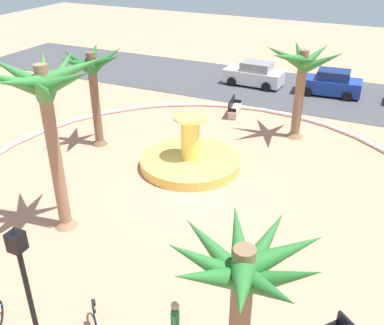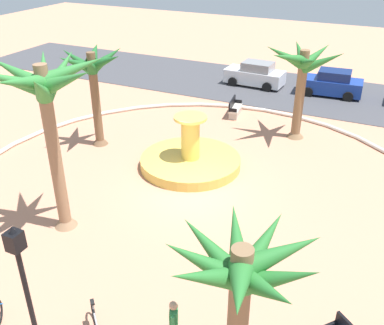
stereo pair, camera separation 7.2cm
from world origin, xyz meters
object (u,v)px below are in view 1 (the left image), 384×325
at_px(person_cyclist_helmet, 175,324).
at_px(parked_car_leftmost, 254,75).
at_px(palm_tree_far_side, 93,74).
at_px(palm_tree_by_curb, 45,100).
at_px(palm_tree_near_fountain, 302,71).
at_px(fountain, 190,160).
at_px(bench_west, 234,110).
at_px(palm_tree_mid_plaza, 243,281).
at_px(parked_car_second, 330,83).
at_px(lamppost, 28,292).

xyz_separation_m(person_cyclist_helmet, parked_car_leftmost, (-5.02, 21.75, -0.17)).
bearing_deg(palm_tree_far_side, palm_tree_by_curb, -64.58).
relative_size(palm_tree_near_fountain, parked_car_leftmost, 1.19).
bearing_deg(parked_car_leftmost, palm_tree_near_fountain, -57.63).
bearing_deg(fountain, bench_west, 93.01).
bearing_deg(palm_tree_near_fountain, bench_west, 159.73).
relative_size(palm_tree_near_fountain, palm_tree_by_curb, 0.77).
bearing_deg(palm_tree_far_side, bench_west, 53.74).
xyz_separation_m(palm_tree_mid_plaza, parked_car_second, (-1.67, 22.16, -2.47)).
xyz_separation_m(fountain, bench_west, (-0.35, 6.73, 0.01)).
relative_size(palm_tree_far_side, parked_car_leftmost, 1.21).
height_order(fountain, palm_tree_mid_plaza, palm_tree_mid_plaza).
height_order(lamppost, person_cyclist_helmet, lamppost).
bearing_deg(palm_tree_near_fountain, parked_car_leftmost, 122.37).
xyz_separation_m(bench_west, lamppost, (1.59, -17.75, 2.17)).
relative_size(lamppost, parked_car_leftmost, 1.06).
bearing_deg(lamppost, parked_car_leftmost, 95.61).
bearing_deg(parked_car_leftmost, palm_tree_by_curb, -93.34).
distance_m(palm_tree_near_fountain, palm_tree_far_side, 10.07).
relative_size(fountain, palm_tree_mid_plaza, 1.05).
relative_size(parked_car_leftmost, parked_car_second, 0.99).
xyz_separation_m(fountain, palm_tree_far_side, (-5.15, 0.19, 3.30)).
distance_m(lamppost, person_cyclist_helmet, 3.63).
xyz_separation_m(person_cyclist_helmet, parked_car_second, (0.06, 21.95, -0.17)).
bearing_deg(parked_car_leftmost, fountain, -85.10).
height_order(palm_tree_far_side, parked_car_leftmost, palm_tree_far_side).
bearing_deg(person_cyclist_helmet, parked_car_second, 89.85).
bearing_deg(palm_tree_by_curb, person_cyclist_helmet, -26.84).
bearing_deg(lamppost, palm_tree_far_side, 119.70).
height_order(bench_west, parked_car_second, parked_car_second).
height_order(palm_tree_mid_plaza, lamppost, palm_tree_mid_plaza).
distance_m(palm_tree_near_fountain, palm_tree_by_curb, 12.81).
bearing_deg(palm_tree_by_curb, parked_car_leftmost, 86.66).
height_order(palm_tree_mid_plaza, bench_west, palm_tree_mid_plaza).
height_order(palm_tree_mid_plaza, person_cyclist_helmet, palm_tree_mid_plaza).
bearing_deg(parked_car_second, palm_tree_mid_plaza, -85.70).
distance_m(palm_tree_far_side, bench_west, 8.76).
bearing_deg(palm_tree_by_curb, lamppost, -55.34).
distance_m(palm_tree_by_curb, palm_tree_mid_plaza, 8.66).
xyz_separation_m(fountain, palm_tree_near_fountain, (3.53, 5.29, 3.18)).
bearing_deg(bench_west, palm_tree_far_side, -126.26).
distance_m(person_cyclist_helmet, parked_car_leftmost, 22.32).
height_order(bench_west, lamppost, lamppost).
bearing_deg(person_cyclist_helmet, palm_tree_by_curb, 153.16).
relative_size(person_cyclist_helmet, parked_car_leftmost, 0.42).
distance_m(person_cyclist_helmet, parked_car_second, 21.95).
bearing_deg(lamppost, bench_west, 95.13).
bearing_deg(palm_tree_mid_plaza, palm_tree_far_side, 138.46).
height_order(palm_tree_far_side, lamppost, palm_tree_far_side).
bearing_deg(parked_car_second, parked_car_leftmost, -177.69).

